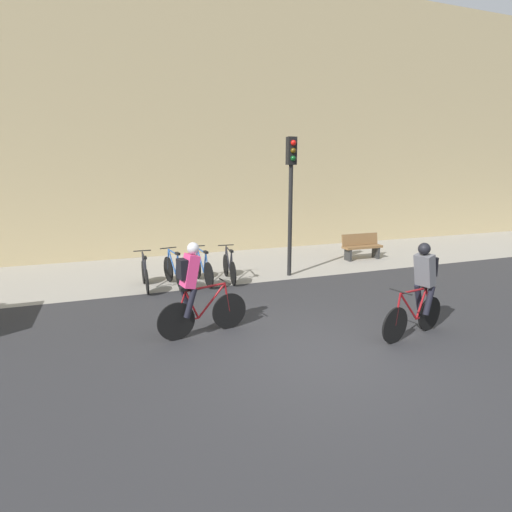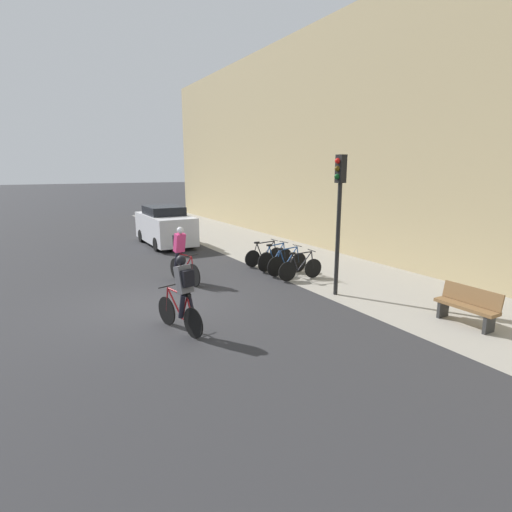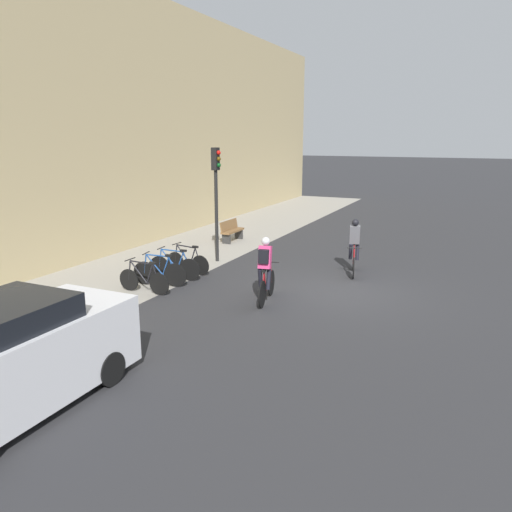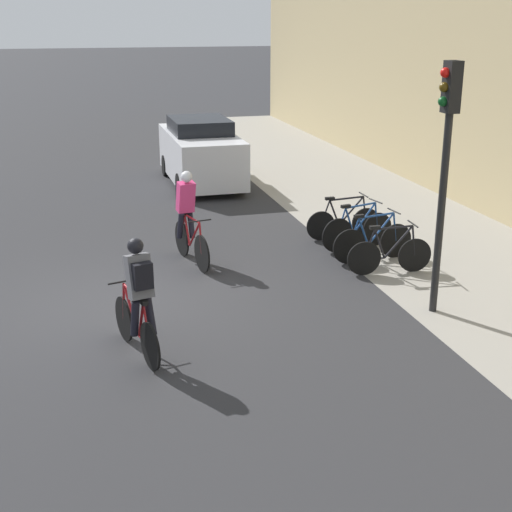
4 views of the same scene
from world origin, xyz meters
TOP-DOWN VIEW (x-y plane):
  - ground at (0.00, 0.00)m, footprint 200.00×200.00m
  - kerb_strip at (0.00, 6.75)m, footprint 44.00×4.50m
  - building_facade at (0.00, 9.30)m, footprint 44.00×0.60m
  - cyclist_pink at (-1.86, 1.50)m, footprint 1.78×0.56m
  - cyclist_grey at (2.14, 0.12)m, footprint 1.69×0.60m
  - parked_bike_0 at (-2.48, 4.99)m, footprint 0.46×1.68m
  - parked_bike_1 at (-1.71, 4.99)m, footprint 0.49×1.67m
  - parked_bike_2 at (-0.94, 4.99)m, footprint 0.46×1.73m
  - parked_bike_3 at (-0.17, 4.99)m, footprint 0.46×1.64m
  - traffic_light_pole at (1.66, 4.91)m, footprint 0.26×0.30m
  - bench at (4.95, 6.06)m, footprint 1.43×0.44m
  - parked_car at (-8.49, 3.03)m, footprint 4.30×1.84m

SIDE VIEW (x-z plane):
  - ground at x=0.00m, z-range 0.00..0.00m
  - kerb_strip at x=0.00m, z-range 0.00..0.01m
  - parked_bike_0 at x=-2.48m, z-range -0.09..0.87m
  - parked_bike_3 at x=-0.17m, z-range -0.09..0.87m
  - parked_bike_2 at x=-0.94m, z-range -0.08..0.90m
  - parked_bike_1 at x=-1.71m, z-range -0.08..0.91m
  - bench at x=4.95m, z-range 0.01..0.91m
  - parked_car at x=-8.49m, z-range -0.03..1.82m
  - cyclist_pink at x=-1.86m, z-range 0.05..1.85m
  - cyclist_grey at x=2.14m, z-range 0.06..1.83m
  - traffic_light_pole at x=1.66m, z-range 0.75..4.72m
  - building_facade at x=0.00m, z-range 0.00..9.80m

